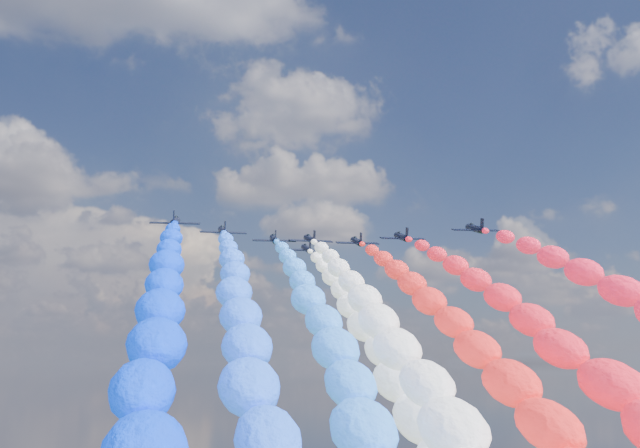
{
  "coord_description": "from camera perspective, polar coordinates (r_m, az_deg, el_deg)",
  "views": [
    {
      "loc": [
        -23.85,
        -133.02,
        85.29
      ],
      "look_at": [
        0.0,
        4.0,
        111.33
      ],
      "focal_mm": 41.99,
      "sensor_mm": 36.0,
      "label": 1
    }
  ],
  "objects": [
    {
      "name": "jet_5",
      "position": [
        149.59,
        2.83,
        -1.34
      ],
      "size": [
        8.76,
        11.82,
        5.31
      ],
      "primitive_type": null,
      "rotation": [
        0.26,
        0.0,
        -0.03
      ],
      "color": "black"
    },
    {
      "name": "trail_6",
      "position": [
        89.1,
        16.94,
        -9.76
      ],
      "size": [
        6.52,
        112.01,
        50.94
      ],
      "primitive_type": null,
      "color": "red"
    },
    {
      "name": "jet_2",
      "position": [
        146.73,
        -3.53,
        -1.15
      ],
      "size": [
        8.86,
        11.89,
        5.31
      ],
      "primitive_type": null,
      "rotation": [
        0.26,
        0.0,
        -0.04
      ],
      "color": "black"
    },
    {
      "name": "trail_1",
      "position": [
        79.09,
        -5.91,
        -10.11
      ],
      "size": [
        6.52,
        112.01,
        50.94
      ],
      "primitive_type": null,
      "color": "#225BFF"
    },
    {
      "name": "trail_4",
      "position": [
        100.6,
        4.07,
        -10.23
      ],
      "size": [
        6.52,
        112.01,
        50.94
      ],
      "primitive_type": null,
      "color": "white"
    },
    {
      "name": "jet_0",
      "position": [
        130.66,
        -10.97,
        0.19
      ],
      "size": [
        8.96,
        11.96,
        5.31
      ],
      "primitive_type": null,
      "rotation": [
        0.26,
        0.0,
        -0.04
      ],
      "color": "black"
    },
    {
      "name": "jet_6",
      "position": [
        144.76,
        6.24,
        -0.98
      ],
      "size": [
        8.8,
        11.85,
        5.31
      ],
      "primitive_type": null,
      "rotation": [
        0.26,
        0.0,
        -0.03
      ],
      "color": "black"
    },
    {
      "name": "jet_4",
      "position": [
        158.75,
        -1.02,
        -1.89
      ],
      "size": [
        8.6,
        11.7,
        5.31
      ],
      "primitive_type": null,
      "rotation": [
        0.26,
        0.0,
        0.01
      ],
      "color": "black"
    },
    {
      "name": "trail_2",
      "position": [
        87.93,
        0.54,
        -10.21
      ],
      "size": [
        6.52,
        112.01,
        50.94
      ],
      "primitive_type": null,
      "color": "#2D79F4"
    },
    {
      "name": "trail_5",
      "position": [
        92.54,
        10.9,
        -10.04
      ],
      "size": [
        6.52,
        112.01,
        50.94
      ],
      "primitive_type": null,
      "color": "red"
    },
    {
      "name": "jet_1",
      "position": [
        138.49,
        -7.41,
        -0.52
      ],
      "size": [
        8.95,
        11.95,
        5.31
      ],
      "primitive_type": null,
      "rotation": [
        0.26,
        0.0,
        0.04
      ],
      "color": "black"
    },
    {
      "name": "trail_0",
      "position": [
        71.08,
        -12.38,
        -9.88
      ],
      "size": [
        6.52,
        112.01,
        50.94
      ],
      "primitive_type": null,
      "color": "#0432F6"
    },
    {
      "name": "trail_3",
      "position": [
        88.58,
        5.21,
        -10.17
      ],
      "size": [
        6.52,
        112.01,
        50.94
      ],
      "primitive_type": null,
      "color": "silver"
    },
    {
      "name": "jet_7",
      "position": [
        137.9,
        11.73,
        -0.34
      ],
      "size": [
        9.2,
        12.12,
        5.31
      ],
      "primitive_type": null,
      "rotation": [
        0.26,
        0.0,
        -0.07
      ],
      "color": "black"
    },
    {
      "name": "jet_3",
      "position": [
        146.75,
        -0.75,
        -1.18
      ],
      "size": [
        8.89,
        11.91,
        5.31
      ],
      "primitive_type": null,
      "rotation": [
        0.26,
        0.0,
        0.04
      ],
      "color": "black"
    }
  ]
}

